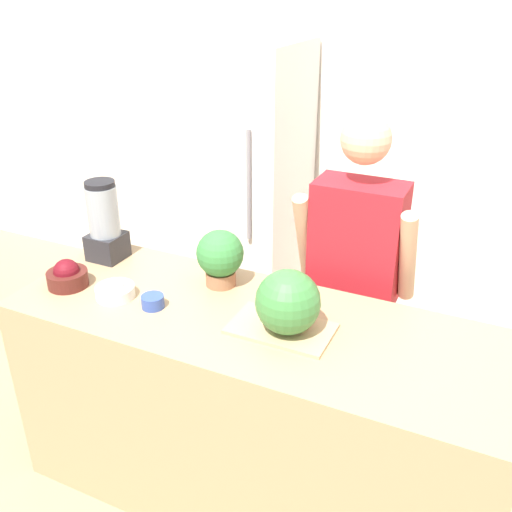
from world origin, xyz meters
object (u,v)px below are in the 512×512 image
(person, at_px, (353,286))
(potted_plant, at_px, (220,256))
(bowl_cherries, at_px, (67,276))
(bowl_small_blue, at_px, (153,302))
(bowl_cream, at_px, (115,290))
(blender, at_px, (104,222))
(watermelon, at_px, (288,302))
(refrigerator, at_px, (242,192))

(person, relative_size, potted_plant, 6.54)
(bowl_cherries, height_order, bowl_small_blue, bowl_cherries)
(bowl_cherries, xyz_separation_m, potted_plant, (0.58, 0.28, 0.09))
(bowl_cream, distance_m, blender, 0.40)
(potted_plant, bearing_deg, watermelon, -29.16)
(watermelon, xyz_separation_m, bowl_small_blue, (-0.55, -0.06, -0.11))
(watermelon, distance_m, bowl_cherries, 0.97)
(bowl_cherries, distance_m, blender, 0.31)
(refrigerator, height_order, watermelon, refrigerator)
(watermelon, distance_m, bowl_cream, 0.74)
(bowl_cream, distance_m, bowl_small_blue, 0.18)
(bowl_small_blue, xyz_separation_m, potted_plant, (0.15, 0.28, 0.11))
(bowl_cream, bearing_deg, blender, 132.45)
(refrigerator, height_order, bowl_cherries, refrigerator)
(watermelon, height_order, potted_plant, watermelon)
(person, height_order, watermelon, person)
(bowl_cherries, bearing_deg, watermelon, 3.80)
(person, distance_m, bowl_cherries, 1.25)
(bowl_cherries, distance_m, bowl_cream, 0.24)
(watermelon, height_order, bowl_cherries, watermelon)
(refrigerator, bearing_deg, bowl_cream, -85.15)
(person, relative_size, bowl_cherries, 9.49)
(refrigerator, relative_size, potted_plant, 7.25)
(person, bearing_deg, potted_plant, -140.43)
(bowl_cream, height_order, bowl_small_blue, bowl_cream)
(refrigerator, distance_m, bowl_cream, 1.40)
(bowl_cream, xyz_separation_m, potted_plant, (0.34, 0.27, 0.10))
(refrigerator, height_order, person, refrigerator)
(bowl_small_blue, bearing_deg, potted_plant, 60.88)
(person, bearing_deg, refrigerator, 141.71)
(bowl_cherries, relative_size, bowl_small_blue, 1.87)
(refrigerator, xyz_separation_m, bowl_cream, (0.12, -1.39, 0.06))
(refrigerator, bearing_deg, potted_plant, -67.80)
(blender, bearing_deg, bowl_cherries, -87.29)
(potted_plant, bearing_deg, bowl_cream, -140.98)
(bowl_cream, bearing_deg, bowl_cherries, -177.75)
(bowl_cherries, bearing_deg, person, 32.72)
(person, xyz_separation_m, watermelon, (-0.08, -0.61, 0.22))
(person, bearing_deg, bowl_small_blue, -133.18)
(watermelon, bearing_deg, bowl_small_blue, -174.03)
(watermelon, bearing_deg, person, 82.80)
(refrigerator, xyz_separation_m, bowl_small_blue, (0.30, -1.39, 0.05))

